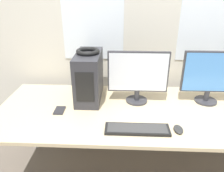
# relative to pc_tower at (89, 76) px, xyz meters

# --- Properties ---
(wall_back) EXTENTS (8.00, 0.07, 2.70)m
(wall_back) POSITION_rel_pc_tower_xyz_m (0.55, 0.39, 0.40)
(wall_back) COLOR beige
(wall_back) RESTS_ON ground_plane
(desk) EXTENTS (2.58, 0.92, 0.74)m
(desk) POSITION_rel_pc_tower_xyz_m (0.55, -0.19, -0.25)
(desk) COLOR #D1BA8E
(desk) RESTS_ON ground_plane
(pc_tower) EXTENTS (0.21, 0.46, 0.41)m
(pc_tower) POSITION_rel_pc_tower_xyz_m (0.00, 0.00, 0.00)
(pc_tower) COLOR #2D2D33
(pc_tower) RESTS_ON desk
(headphones) EXTENTS (0.20, 0.20, 0.04)m
(headphones) POSITION_rel_pc_tower_xyz_m (-0.00, 0.00, 0.23)
(headphones) COLOR black
(headphones) RESTS_ON pc_tower
(monitor_main) EXTENTS (0.51, 0.19, 0.45)m
(monitor_main) POSITION_rel_pc_tower_xyz_m (0.42, -0.05, 0.04)
(monitor_main) COLOR #333338
(monitor_main) RESTS_ON desk
(monitor_right_near) EXTENTS (0.47, 0.19, 0.45)m
(monitor_right_near) POSITION_rel_pc_tower_xyz_m (1.02, -0.03, 0.04)
(monitor_right_near) COLOR #333338
(monitor_right_near) RESTS_ON desk
(keyboard) EXTENTS (0.45, 0.13, 0.02)m
(keyboard) POSITION_rel_pc_tower_xyz_m (0.40, -0.48, -0.20)
(keyboard) COLOR black
(keyboard) RESTS_ON desk
(mouse) EXTENTS (0.06, 0.11, 0.03)m
(mouse) POSITION_rel_pc_tower_xyz_m (0.69, -0.47, -0.19)
(mouse) COLOR #2D2D2D
(mouse) RESTS_ON desk
(cell_phone) EXTENTS (0.08, 0.13, 0.01)m
(cell_phone) POSITION_rel_pc_tower_xyz_m (-0.21, -0.24, -0.20)
(cell_phone) COLOR #232328
(cell_phone) RESTS_ON desk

